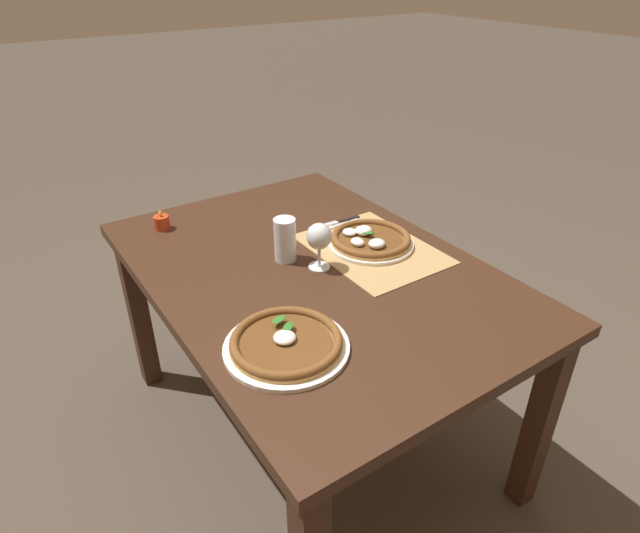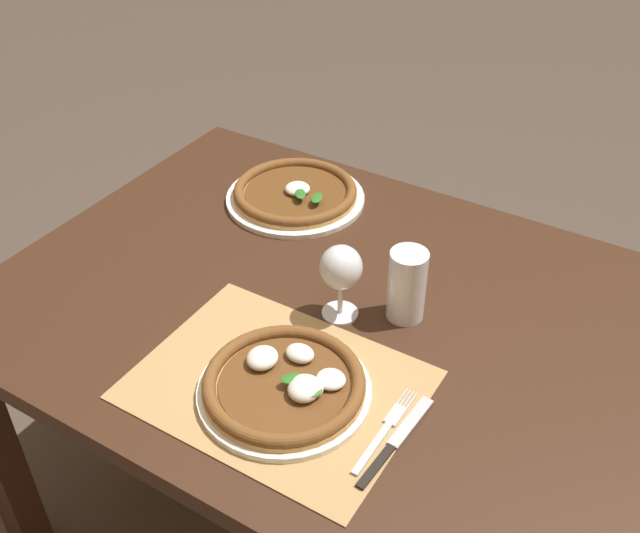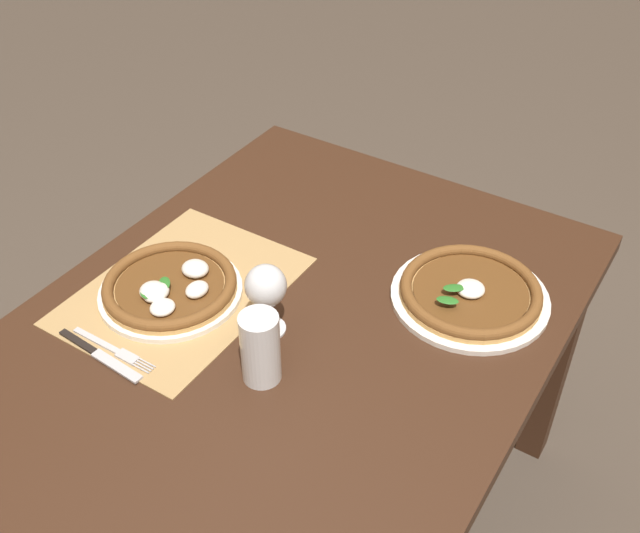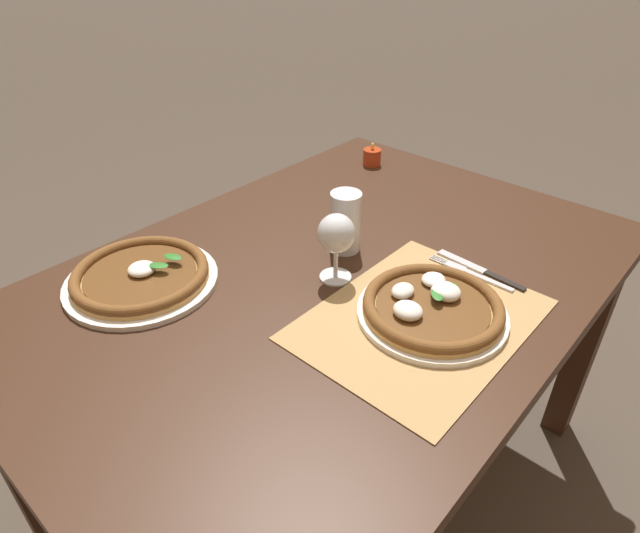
% 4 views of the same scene
% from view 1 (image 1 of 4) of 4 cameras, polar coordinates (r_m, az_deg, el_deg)
% --- Properties ---
extents(ground_plane, '(24.00, 24.00, 0.00)m').
position_cam_1_polar(ground_plane, '(2.19, -0.71, -17.00)').
color(ground_plane, '#473D33').
extents(dining_table, '(1.40, 0.97, 0.74)m').
position_cam_1_polar(dining_table, '(1.77, -0.84, -2.72)').
color(dining_table, '#382114').
rests_on(dining_table, ground).
extents(paper_placemat, '(0.48, 0.36, 0.00)m').
position_cam_1_polar(paper_placemat, '(1.83, 5.56, 1.90)').
color(paper_placemat, '#A88451').
rests_on(paper_placemat, dining_table).
extents(pizza_near, '(0.30, 0.30, 0.05)m').
position_cam_1_polar(pizza_near, '(1.84, 5.36, 2.88)').
color(pizza_near, silver).
rests_on(pizza_near, paper_placemat).
extents(pizza_far, '(0.32, 0.32, 0.05)m').
position_cam_1_polar(pizza_far, '(1.37, -3.62, -8.17)').
color(pizza_far, silver).
rests_on(pizza_far, dining_table).
extents(wine_glass, '(0.08, 0.08, 0.16)m').
position_cam_1_polar(wine_glass, '(1.66, -0.09, 3.03)').
color(wine_glass, silver).
rests_on(wine_glass, dining_table).
extents(pint_glass, '(0.07, 0.07, 0.15)m').
position_cam_1_polar(pint_glass, '(1.73, -3.75, 2.79)').
color(pint_glass, silver).
rests_on(pint_glass, dining_table).
extents(fork, '(0.02, 0.20, 0.00)m').
position_cam_1_polar(fork, '(1.97, 1.71, 4.35)').
color(fork, '#B7B7BC').
rests_on(fork, paper_placemat).
extents(knife, '(0.03, 0.22, 0.01)m').
position_cam_1_polar(knife, '(1.99, 1.55, 4.69)').
color(knife, black).
rests_on(knife, paper_placemat).
extents(votive_candle, '(0.06, 0.06, 0.07)m').
position_cam_1_polar(votive_candle, '(2.03, -16.52, 4.49)').
color(votive_candle, '#B23819').
rests_on(votive_candle, dining_table).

